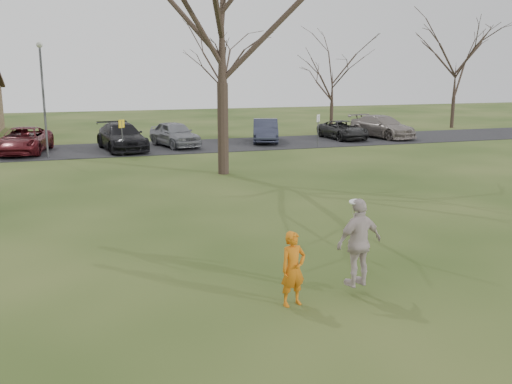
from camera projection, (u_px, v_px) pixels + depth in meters
ground at (314, 297)px, 12.17m from camera, size 120.00×120.00×0.00m
parking_strip at (151, 148)px, 35.38m from camera, size 62.00×6.50×0.04m
player_defender at (293, 269)px, 11.62m from camera, size 0.64×0.48×1.58m
car_2 at (23, 140)px, 32.87m from camera, size 3.39×5.73×1.49m
car_3 at (122, 137)px, 34.16m from camera, size 3.00×5.79×1.61m
car_4 at (175, 134)px, 35.75m from camera, size 3.00×4.96×1.58m
car_5 at (265, 131)px, 38.03m from camera, size 2.99×4.91×1.53m
car_6 at (343, 130)px, 39.70m from camera, size 2.34×4.66×1.27m
car_7 at (382, 127)px, 40.52m from camera, size 3.44×5.77×1.57m
catching_play at (359, 243)px, 12.11m from camera, size 1.20×0.68×1.93m
lamp_post at (43, 86)px, 30.40m from camera, size 0.34×0.34×6.27m
sign_yellow at (122, 131)px, 31.68m from camera, size 0.35×0.35×2.08m
sign_white at (318, 125)px, 35.35m from camera, size 0.35×0.35×2.08m
big_tree at (222, 19)px, 25.23m from camera, size 9.00×9.00×14.00m
small_tree_row at (201, 83)px, 40.60m from camera, size 55.00×5.90×8.50m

